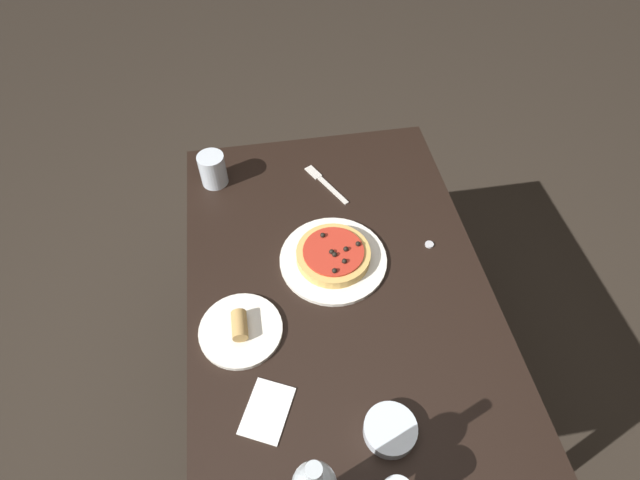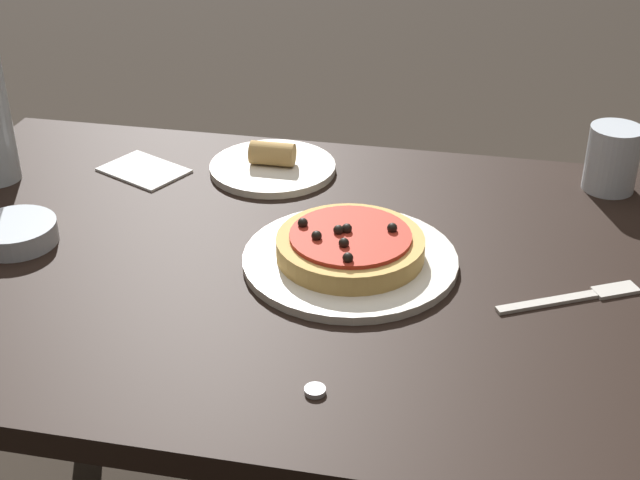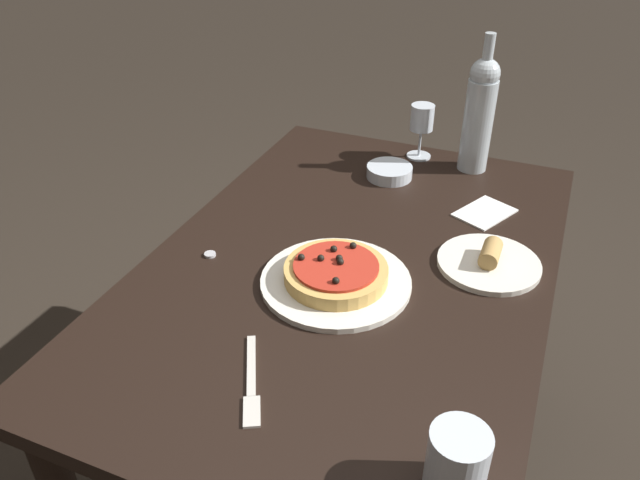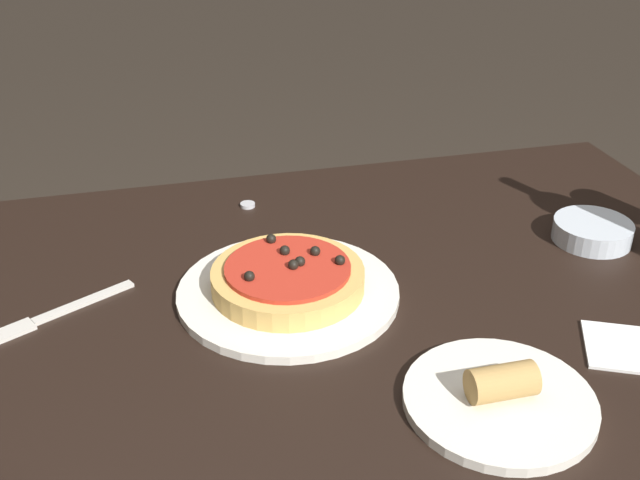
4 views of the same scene
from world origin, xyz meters
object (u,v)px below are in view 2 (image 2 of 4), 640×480
Objects in this scene: fork at (578,297)px; dinner_plate at (350,260)px; bottle_cap at (315,391)px; pizza at (350,246)px; side_bowl at (16,233)px; dining_table at (290,316)px; side_plate at (273,165)px; water_cup at (612,159)px.

dinner_plate is at bearing 147.39° from fork.
pizza is at bearing 91.97° from bottle_cap.
pizza reaches higher than side_bowl.
dinner_plate is (0.09, -0.00, 0.11)m from dining_table.
dining_table is at bearing 179.40° from pizza.
side_bowl is (-0.47, -0.04, 0.01)m from dinner_plate.
pizza is (-0.00, -0.00, 0.02)m from dinner_plate.
side_bowl is at bearing -134.56° from side_plate.
dinner_plate is 0.30m from fork.
side_bowl is 0.56× the size of side_plate.
side_plate is (-0.09, 0.26, 0.11)m from dining_table.
dinner_plate is at bearing -56.45° from side_plate.
fork is at bearing 40.64° from bottle_cap.
fork is (0.30, -0.03, -0.00)m from dinner_plate.
fork is 0.89× the size of side_plate.
pizza is at bearing -56.49° from side_plate.
pizza is at bearing -0.60° from dining_table.
side_bowl reaches higher than dining_table.
bottle_cap is (0.01, -0.28, -0.00)m from dinner_plate.
water_cup is 0.56× the size of fork.
bottle_cap is (0.01, -0.28, -0.03)m from pizza.
side_plate is at bearing -175.28° from water_cup.
water_cup is 0.68m from bottle_cap.
water_cup is at bearing 58.98° from bottle_cap.
dining_table is at bearing 108.96° from bottle_cap.
side_bowl is at bearing 153.17° from fork.
water_cup is at bearing 40.56° from pizza.
water_cup is at bearing 22.55° from side_bowl.
dining_table is 0.15m from pizza.
side_plate is (-0.48, 0.29, 0.01)m from fork.
water_cup reaches higher than fork.
bottle_cap is at bearing -167.05° from fork.
dining_table is 10.42× the size of side_bowl.
dinner_plate is 2.82× the size of water_cup.
bottle_cap is at bearing -88.03° from pizza.
side_bowl is (-0.39, -0.04, 0.11)m from dining_table.
dining_table is 5.99× the size of pizza.
fork is (0.77, 0.01, -0.01)m from side_bowl.
pizza is 1.09× the size of fork.
dining_table is at bearing 5.62° from side_bowl.
water_cup reaches higher than dining_table.
fork is (0.39, -0.03, 0.10)m from dining_table.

